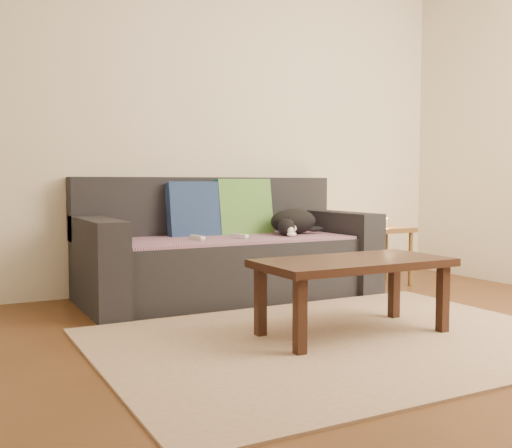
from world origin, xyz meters
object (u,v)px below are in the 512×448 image
wii_remote_a (198,238)px  side_table (384,237)px  wii_remote_b (240,236)px  sofa (226,254)px  cat (293,222)px  coffee_table (353,269)px

wii_remote_a → side_table: (1.63, 0.01, -0.07)m
wii_remote_a → wii_remote_b: 0.31m
sofa → cat: size_ratio=4.72×
coffee_table → wii_remote_b: bearing=95.3°
sofa → wii_remote_b: sofa is taller
sofa → side_table: 1.35m
cat → wii_remote_b: (-0.50, -0.11, -0.08)m
wii_remote_b → sofa: bearing=-9.9°
sofa → cat: (0.52, -0.08, 0.22)m
coffee_table → cat: bearing=72.7°
sofa → coffee_table: (0.12, -1.35, 0.06)m
wii_remote_b → coffee_table: size_ratio=0.14×
wii_remote_a → side_table: bearing=-97.1°
cat → wii_remote_a: cat is taller
wii_remote_a → side_table: 1.63m
sofa → coffee_table: 1.36m
wii_remote_b → coffee_table: (0.11, -1.17, -0.09)m
sofa → side_table: (1.34, -0.15, 0.08)m
sofa → side_table: size_ratio=4.47×
sofa → wii_remote_b: size_ratio=14.00×
side_table → sofa: bearing=173.5°
cat → coffee_table: size_ratio=0.42×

